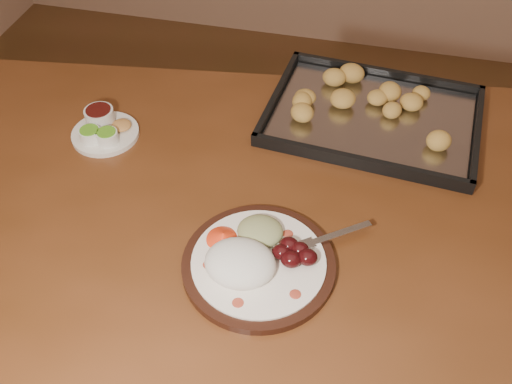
# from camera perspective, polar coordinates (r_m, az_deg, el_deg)

# --- Properties ---
(dining_table) EXTENTS (1.61, 1.09, 0.75)m
(dining_table) POSITION_cam_1_polar(r_m,az_deg,el_deg) (1.27, -2.12, -3.50)
(dining_table) COLOR brown
(dining_table) RESTS_ON ground
(dinner_plate) EXTENTS (0.34, 0.29, 0.07)m
(dinner_plate) POSITION_cam_1_polar(r_m,az_deg,el_deg) (1.06, -0.12, -6.78)
(dinner_plate) COLOR black
(dinner_plate) RESTS_ON dining_table
(condiment_saucer) EXTENTS (0.16, 0.16, 0.05)m
(condiment_saucer) POSITION_cam_1_polar(r_m,az_deg,el_deg) (1.37, -15.04, 6.14)
(condiment_saucer) COLOR silver
(condiment_saucer) RESTS_ON dining_table
(baking_tray) EXTENTS (0.52, 0.41, 0.05)m
(baking_tray) POSITION_cam_1_polar(r_m,az_deg,el_deg) (1.40, 11.59, 7.59)
(baking_tray) COLOR black
(baking_tray) RESTS_ON dining_table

